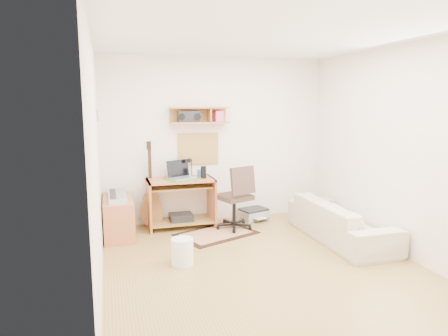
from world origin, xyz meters
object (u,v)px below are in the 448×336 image
object	(u,v)px
desk	(181,203)
printer	(253,214)
task_chair	(234,197)
sofa	(340,214)
cabinet	(118,217)

from	to	relation	value
desk	printer	world-z (taller)	desk
task_chair	sofa	bearing A→B (deg)	-53.03
desk	sofa	bearing A→B (deg)	-30.69
task_chair	printer	distance (m)	0.74
cabinet	printer	distance (m)	2.18
desk	task_chair	bearing A→B (deg)	-23.43
cabinet	sofa	xyz separation A→B (m)	(2.96, -1.02, 0.09)
cabinet	desk	bearing A→B (deg)	10.54
task_chair	printer	world-z (taller)	task_chair
cabinet	task_chair	bearing A→B (deg)	-5.07
task_chair	cabinet	size ratio (longest dim) A/B	1.10
desk	task_chair	xyz separation A→B (m)	(0.75, -0.33, 0.12)
task_chair	cabinet	distance (m)	1.71
sofa	printer	bearing A→B (deg)	32.08
printer	sofa	distance (m)	1.54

